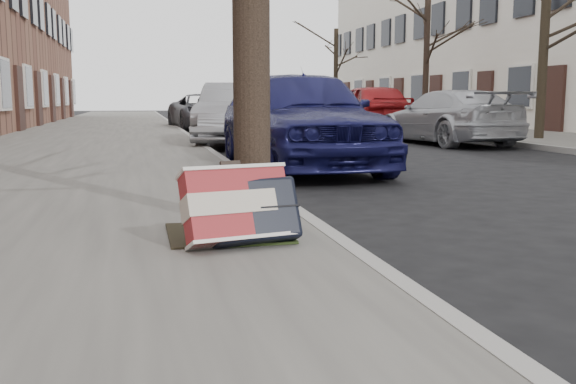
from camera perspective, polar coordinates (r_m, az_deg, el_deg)
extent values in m
plane|color=black|center=(4.40, 24.01, -6.87)|extent=(120.00, 120.00, 0.00)
cube|color=slate|center=(18.43, -16.57, 4.71)|extent=(5.00, 70.00, 0.12)
cube|color=slate|center=(21.14, 16.45, 5.13)|extent=(4.00, 70.00, 0.12)
cube|color=black|center=(4.71, -5.43, -3.62)|extent=(0.85, 0.85, 0.02)
cube|color=maroon|center=(4.27, -4.62, -1.26)|extent=(0.76, 0.52, 0.54)
cube|color=black|center=(4.30, -3.12, -1.63)|extent=(0.65, 0.45, 0.47)
imported|color=#131343|center=(10.04, 1.00, 6.58)|extent=(2.03, 4.74, 1.60)
imported|color=#999BA0|center=(15.40, -4.49, 6.93)|extent=(2.63, 4.75, 1.48)
imported|color=#36363B|center=(23.37, -7.40, 7.09)|extent=(2.54, 4.79, 1.28)
imported|color=#A4A6AC|center=(16.14, 13.99, 6.46)|extent=(2.17, 4.63, 1.31)
imported|color=maroon|center=(21.87, 7.27, 7.43)|extent=(2.08, 4.78, 1.60)
cylinder|color=black|center=(17.38, 21.80, 12.24)|extent=(0.23, 0.23, 4.71)
cylinder|color=black|center=(23.16, 12.19, 11.42)|extent=(0.21, 0.21, 4.64)
cylinder|color=black|center=(32.94, 4.26, 10.43)|extent=(0.22, 0.22, 4.46)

